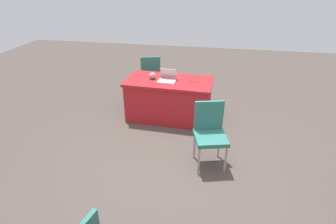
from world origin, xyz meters
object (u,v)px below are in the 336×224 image
at_px(table_foreground, 169,99).
at_px(chair_near_front, 210,131).
at_px(scissors_red, 194,82).
at_px(yarn_ball, 152,76).
at_px(chair_tucked_right, 151,73).
at_px(laptop_silver, 167,79).

bearing_deg(table_foreground, chair_near_front, 123.04).
bearing_deg(scissors_red, yarn_ball, -8.55).
relative_size(chair_tucked_right, yarn_ball, 7.79).
distance_m(chair_near_front, yarn_ball, 1.76).
relative_size(table_foreground, chair_near_front, 1.70).
height_order(chair_tucked_right, yarn_ball, chair_tucked_right).
relative_size(chair_near_front, laptop_silver, 2.86).
relative_size(chair_tucked_right, laptop_silver, 2.89).
xyz_separation_m(chair_near_front, yarn_ball, (1.15, -1.29, 0.29)).
bearing_deg(chair_tucked_right, scissors_red, -57.85).
xyz_separation_m(chair_near_front, chair_tucked_right, (1.42, -2.19, 0.01)).
bearing_deg(scissors_red, laptop_silver, -3.40).
bearing_deg(scissors_red, chair_near_front, 98.52).
xyz_separation_m(chair_tucked_right, laptop_silver, (-0.56, 0.94, 0.26)).
relative_size(chair_near_front, yarn_ball, 7.70).
distance_m(table_foreground, laptop_silver, 0.43).
bearing_deg(table_foreground, yarn_ball, -1.79).
bearing_deg(yarn_ball, chair_tucked_right, -73.27).
relative_size(table_foreground, yarn_ball, 13.13).
bearing_deg(chair_near_front, yarn_ball, -63.50).
bearing_deg(laptop_silver, table_foreground, -123.40).
relative_size(laptop_silver, scissors_red, 1.86).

